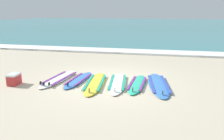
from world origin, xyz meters
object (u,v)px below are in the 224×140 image
surfboard_0 (59,79)px  surfboard_1 (78,80)px  cooler_box (14,79)px  surfboard_3 (117,83)px  surfboard_2 (95,83)px  surfboard_4 (137,84)px  surfboard_5 (158,84)px

surfboard_0 → surfboard_1: bearing=1.6°
surfboard_1 → surfboard_0: bearing=-178.4°
cooler_box → surfboard_3: bearing=13.4°
surfboard_2 → surfboard_4: size_ratio=1.20×
surfboard_3 → surfboard_4: size_ratio=1.14×
surfboard_3 → surfboard_0: bearing=179.4°
surfboard_5 → cooler_box: cooler_box is taller
surfboard_2 → surfboard_3: (0.74, 0.17, 0.00)m
surfboard_4 → surfboard_5: 0.70m
surfboard_5 → cooler_box: 4.80m
surfboard_4 → cooler_box: 4.10m
cooler_box → surfboard_2: bearing=13.4°
surfboard_4 → surfboard_3: bearing=-177.8°
surfboard_0 → surfboard_3: 2.14m
surfboard_2 → surfboard_3: bearing=13.3°
surfboard_3 → surfboard_5: bearing=5.1°
surfboard_4 → cooler_box: (-4.01, -0.82, 0.16)m
surfboard_0 → surfboard_3: size_ratio=0.98×
surfboard_1 → surfboard_2: bearing=-17.9°
surfboard_1 → surfboard_3: bearing=-1.7°
surfboard_1 → surfboard_5: (2.76, 0.08, -0.00)m
surfboard_0 → surfboard_2: size_ratio=0.93×
surfboard_5 → surfboard_2: bearing=-172.0°
surfboard_2 → surfboard_0: bearing=172.1°
surfboard_0 → surfboard_5: (3.49, 0.10, -0.00)m
surfboard_1 → cooler_box: (-1.95, -0.84, 0.16)m
surfboard_3 → surfboard_5: 1.36m
surfboard_1 → surfboard_5: size_ratio=0.80×
surfboard_1 → surfboard_2: (0.67, -0.22, -0.00)m
surfboard_1 → surfboard_3: (1.40, -0.04, -0.00)m
surfboard_3 → cooler_box: 3.45m
surfboard_0 → surfboard_4: size_ratio=1.12×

